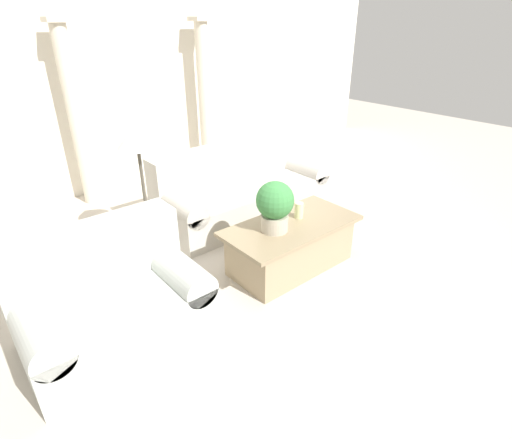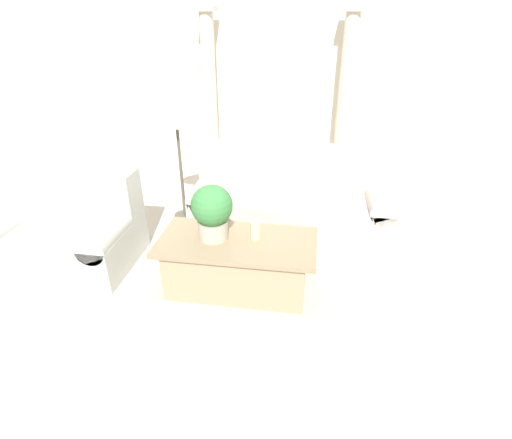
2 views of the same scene
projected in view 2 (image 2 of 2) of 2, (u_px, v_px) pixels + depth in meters
The scene contains 10 objects.
ground_plane at pixel (237, 259), 4.03m from camera, with size 16.00×16.00×0.00m, color #BCB2A3.
wall_back at pixel (273, 60), 5.74m from camera, with size 10.00×0.06×3.20m.
sofa_long at pixel (292, 197), 4.54m from camera, with size 2.18×0.87×0.88m.
loveseat at pixel (66, 228), 3.89m from camera, with size 1.34×0.87×0.88m.
coffee_table at pixel (238, 263), 3.53m from camera, with size 1.36×0.68×0.48m.
potted_plant at pixel (212, 210), 3.34m from camera, with size 0.35×0.35×0.48m.
pillar_candle at pixel (256, 230), 3.41m from camera, with size 0.09×0.09×0.16m.
floor_lamp at pixel (176, 122), 4.33m from camera, with size 0.40×0.40×1.36m.
column_left at pixel (210, 93), 5.77m from camera, with size 0.27×0.27×2.28m.
column_right at pixel (345, 97), 5.51m from camera, with size 0.27×0.27×2.28m.
Camera 2 is at (0.70, -3.31, 2.23)m, focal length 28.00 mm.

